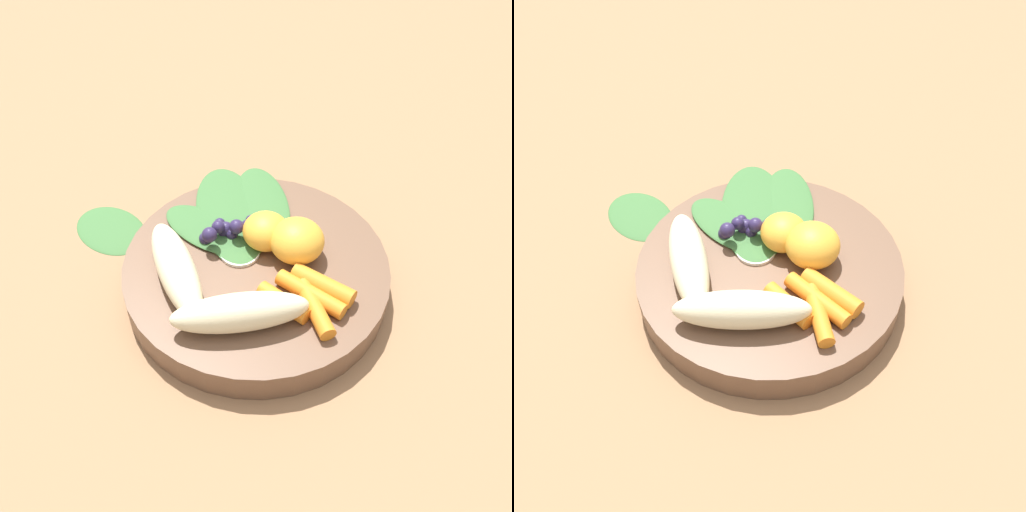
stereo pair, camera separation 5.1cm
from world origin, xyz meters
TOP-DOWN VIEW (x-y plane):
  - ground_plane at (0.00, 0.00)m, footprint 2.40×2.40m
  - bowl at (0.00, 0.00)m, footprint 0.24×0.24m
  - banana_peeled_left at (0.06, 0.03)m, footprint 0.11×0.10m
  - banana_peeled_right at (0.06, -0.04)m, footprint 0.08×0.11m
  - orange_segment_near at (-0.02, -0.01)m, footprint 0.04×0.04m
  - orange_segment_far at (-0.03, 0.02)m, footprint 0.05×0.05m
  - carrot_front at (0.02, 0.05)m, footprint 0.02×0.05m
  - carrot_mid_left at (0.01, 0.07)m, footprint 0.04×0.06m
  - carrot_mid_right at (-0.00, 0.06)m, footprint 0.02×0.07m
  - carrot_rear at (-0.01, 0.06)m, footprint 0.02×0.06m
  - blueberry_pile at (-0.01, -0.04)m, footprint 0.06×0.04m
  - coconut_shred_patch at (-0.00, -0.02)m, footprint 0.04×0.04m
  - kale_leaf_left at (-0.06, -0.05)m, footprint 0.11×0.12m
  - kale_leaf_right at (-0.03, -0.06)m, footprint 0.13×0.15m
  - kale_leaf_rear at (0.00, -0.06)m, footprint 0.05×0.10m
  - kale_leaf_stray at (0.04, -0.16)m, footprint 0.06×0.08m

SIDE VIEW (x-z plane):
  - ground_plane at x=0.00m, z-range 0.00..0.00m
  - kale_leaf_stray at x=0.04m, z-range 0.00..0.01m
  - bowl at x=0.00m, z-range 0.00..0.03m
  - coconut_shred_patch at x=0.00m, z-range 0.03..0.03m
  - kale_leaf_left at x=-0.06m, z-range 0.03..0.03m
  - kale_leaf_right at x=-0.03m, z-range 0.03..0.03m
  - kale_leaf_rear at x=0.00m, z-range 0.03..0.03m
  - carrot_mid_left at x=0.01m, z-range 0.03..0.04m
  - carrot_mid_right at x=0.00m, z-range 0.03..0.04m
  - carrot_front at x=0.02m, z-range 0.03..0.04m
  - carrot_rear at x=-0.01m, z-range 0.03..0.05m
  - blueberry_pile at x=-0.01m, z-range 0.03..0.05m
  - orange_segment_near at x=-0.02m, z-range 0.03..0.06m
  - banana_peeled_left at x=0.06m, z-range 0.03..0.06m
  - banana_peeled_right at x=0.06m, z-range 0.03..0.06m
  - orange_segment_far at x=-0.03m, z-range 0.03..0.07m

